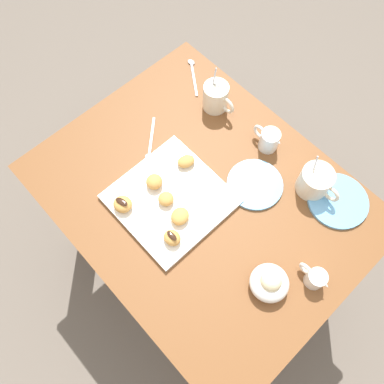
{
  "coord_description": "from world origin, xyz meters",
  "views": [
    {
      "loc": [
        0.33,
        -0.35,
        1.78
      ],
      "look_at": [
        -0.02,
        -0.03,
        0.74
      ],
      "focal_mm": 36.33,
      "sensor_mm": 36.0,
      "label": 1
    }
  ],
  "objects_px": {
    "ice_cream_bowl": "(270,282)",
    "saucer_sky_right": "(338,201)",
    "coffee_mug_cream_left": "(216,97)",
    "beignet_0": "(186,161)",
    "dining_table": "(202,211)",
    "beignet_4": "(166,199)",
    "saucer_sky_left": "(255,184)",
    "coffee_mug_cream_right": "(316,181)",
    "beignet_1": "(123,204)",
    "beignet_3": "(154,182)",
    "chocolate_sauce_pitcher": "(316,278)",
    "beignet_2": "(180,216)",
    "cream_pitcher_white": "(269,139)",
    "pastry_plate_square": "(170,199)",
    "beignet_5": "(172,238)"
  },
  "relations": [
    {
      "from": "coffee_mug_cream_right",
      "to": "chocolate_sauce_pitcher",
      "type": "bearing_deg",
      "value": -49.57
    },
    {
      "from": "chocolate_sauce_pitcher",
      "to": "beignet_3",
      "type": "height_order",
      "value": "chocolate_sauce_pitcher"
    },
    {
      "from": "dining_table",
      "to": "chocolate_sauce_pitcher",
      "type": "distance_m",
      "value": 0.43
    },
    {
      "from": "dining_table",
      "to": "beignet_2",
      "type": "height_order",
      "value": "beignet_2"
    },
    {
      "from": "coffee_mug_cream_right",
      "to": "beignet_0",
      "type": "xyz_separation_m",
      "value": [
        -0.31,
        -0.23,
        -0.02
      ]
    },
    {
      "from": "cream_pitcher_white",
      "to": "chocolate_sauce_pitcher",
      "type": "xyz_separation_m",
      "value": [
        0.37,
        -0.23,
        -0.01
      ]
    },
    {
      "from": "dining_table",
      "to": "saucer_sky_right",
      "type": "distance_m",
      "value": 0.43
    },
    {
      "from": "chocolate_sauce_pitcher",
      "to": "beignet_1",
      "type": "xyz_separation_m",
      "value": [
        -0.52,
        -0.24,
        0.0
      ]
    },
    {
      "from": "cream_pitcher_white",
      "to": "ice_cream_bowl",
      "type": "height_order",
      "value": "ice_cream_bowl"
    },
    {
      "from": "pastry_plate_square",
      "to": "beignet_2",
      "type": "height_order",
      "value": "beignet_2"
    },
    {
      "from": "pastry_plate_square",
      "to": "beignet_1",
      "type": "bearing_deg",
      "value": -121.61
    },
    {
      "from": "dining_table",
      "to": "beignet_0",
      "type": "relative_size",
      "value": 17.39
    },
    {
      "from": "dining_table",
      "to": "saucer_sky_right",
      "type": "bearing_deg",
      "value": 43.58
    },
    {
      "from": "ice_cream_bowl",
      "to": "saucer_sky_left",
      "type": "height_order",
      "value": "ice_cream_bowl"
    },
    {
      "from": "chocolate_sauce_pitcher",
      "to": "beignet_5",
      "type": "xyz_separation_m",
      "value": [
        -0.34,
        -0.21,
        0.0
      ]
    },
    {
      "from": "chocolate_sauce_pitcher",
      "to": "beignet_0",
      "type": "relative_size",
      "value": 1.65
    },
    {
      "from": "pastry_plate_square",
      "to": "coffee_mug_cream_right",
      "type": "bearing_deg",
      "value": 52.31
    },
    {
      "from": "saucer_sky_right",
      "to": "beignet_0",
      "type": "relative_size",
      "value": 3.25
    },
    {
      "from": "coffee_mug_cream_left",
      "to": "beignet_0",
      "type": "height_order",
      "value": "coffee_mug_cream_left"
    },
    {
      "from": "beignet_4",
      "to": "ice_cream_bowl",
      "type": "bearing_deg",
      "value": 6.3
    },
    {
      "from": "ice_cream_bowl",
      "to": "coffee_mug_cream_left",
      "type": "bearing_deg",
      "value": 149.03
    },
    {
      "from": "cream_pitcher_white",
      "to": "beignet_0",
      "type": "relative_size",
      "value": 1.88
    },
    {
      "from": "chocolate_sauce_pitcher",
      "to": "beignet_3",
      "type": "distance_m",
      "value": 0.52
    },
    {
      "from": "chocolate_sauce_pitcher",
      "to": "beignet_5",
      "type": "bearing_deg",
      "value": -149.12
    },
    {
      "from": "beignet_3",
      "to": "beignet_4",
      "type": "distance_m",
      "value": 0.07
    },
    {
      "from": "beignet_5",
      "to": "dining_table",
      "type": "bearing_deg",
      "value": 106.36
    },
    {
      "from": "beignet_0",
      "to": "beignet_3",
      "type": "bearing_deg",
      "value": -95.83
    },
    {
      "from": "dining_table",
      "to": "coffee_mug_cream_left",
      "type": "height_order",
      "value": "coffee_mug_cream_left"
    },
    {
      "from": "beignet_2",
      "to": "beignet_5",
      "type": "distance_m",
      "value": 0.07
    },
    {
      "from": "beignet_2",
      "to": "beignet_5",
      "type": "height_order",
      "value": "beignet_5"
    },
    {
      "from": "coffee_mug_cream_right",
      "to": "beignet_1",
      "type": "relative_size",
      "value": 2.45
    },
    {
      "from": "beignet_4",
      "to": "saucer_sky_right",
      "type": "bearing_deg",
      "value": 47.65
    },
    {
      "from": "saucer_sky_right",
      "to": "beignet_5",
      "type": "relative_size",
      "value": 3.59
    },
    {
      "from": "beignet_3",
      "to": "pastry_plate_square",
      "type": "bearing_deg",
      "value": 4.16
    },
    {
      "from": "pastry_plate_square",
      "to": "chocolate_sauce_pitcher",
      "type": "bearing_deg",
      "value": 15.69
    },
    {
      "from": "dining_table",
      "to": "beignet_2",
      "type": "distance_m",
      "value": 0.2
    },
    {
      "from": "ice_cream_bowl",
      "to": "dining_table",
      "type": "bearing_deg",
      "value": 169.48
    },
    {
      "from": "saucer_sky_left",
      "to": "beignet_2",
      "type": "height_order",
      "value": "beignet_2"
    },
    {
      "from": "coffee_mug_cream_left",
      "to": "saucer_sky_right",
      "type": "height_order",
      "value": "coffee_mug_cream_left"
    },
    {
      "from": "cream_pitcher_white",
      "to": "beignet_5",
      "type": "bearing_deg",
      "value": -85.91
    },
    {
      "from": "coffee_mug_cream_left",
      "to": "saucer_sky_left",
      "type": "relative_size",
      "value": 0.85
    },
    {
      "from": "coffee_mug_cream_right",
      "to": "chocolate_sauce_pitcher",
      "type": "xyz_separation_m",
      "value": [
        0.18,
        -0.21,
        -0.02
      ]
    },
    {
      "from": "dining_table",
      "to": "beignet_4",
      "type": "relative_size",
      "value": 21.14
    },
    {
      "from": "cream_pitcher_white",
      "to": "beignet_1",
      "type": "bearing_deg",
      "value": -106.85
    },
    {
      "from": "beignet_1",
      "to": "saucer_sky_right",
      "type": "bearing_deg",
      "value": 49.09
    },
    {
      "from": "coffee_mug_cream_right",
      "to": "saucer_sky_left",
      "type": "height_order",
      "value": "coffee_mug_cream_right"
    },
    {
      "from": "beignet_1",
      "to": "beignet_3",
      "type": "height_order",
      "value": "beignet_3"
    },
    {
      "from": "cream_pitcher_white",
      "to": "beignet_1",
      "type": "distance_m",
      "value": 0.49
    },
    {
      "from": "saucer_sky_left",
      "to": "saucer_sky_right",
      "type": "relative_size",
      "value": 0.94
    },
    {
      "from": "ice_cream_bowl",
      "to": "saucer_sky_right",
      "type": "distance_m",
      "value": 0.34
    }
  ]
}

